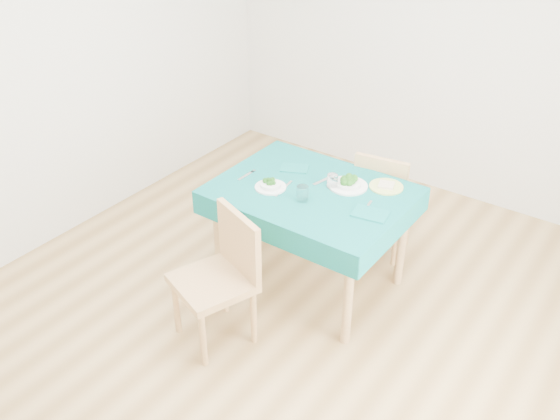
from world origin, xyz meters
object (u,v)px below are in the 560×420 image
Objects in this scene: bowl_near at (271,184)px; bowl_far at (348,181)px; chair_near at (211,268)px; chair_far at (386,195)px; table at (310,238)px; side_plate at (386,187)px.

bowl_far is at bearing 37.57° from bowl_near.
chair_near is at bearing -109.79° from bowl_far.
chair_far reaches higher than bowl_near.
table is 0.48m from bowl_far.
side_plate is at bearing 33.30° from bowl_far.
chair_near reaches higher than side_plate.
table is at bearing 30.43° from bowl_near.
table is 0.83m from chair_near.
bowl_near is at bearing 52.35° from chair_far.
bowl_far reaches higher than table.
chair_far is 3.71× the size of bowl_far.
chair_near is 0.71m from bowl_near.
table is 1.29× the size of chair_far.
bowl_far is (-0.05, -0.49, 0.32)m from chair_far.
chair_far reaches higher than side_plate.
bowl_far is 1.16× the size of side_plate.
bowl_near is 0.93× the size of side_plate.
bowl_far is at bearing 76.04° from chair_far.
chair_far is 0.97m from bowl_near.
bowl_near is (-0.45, -0.80, 0.31)m from chair_far.
bowl_far is (0.40, 0.31, 0.01)m from bowl_near.
chair_far is 0.59m from bowl_far.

